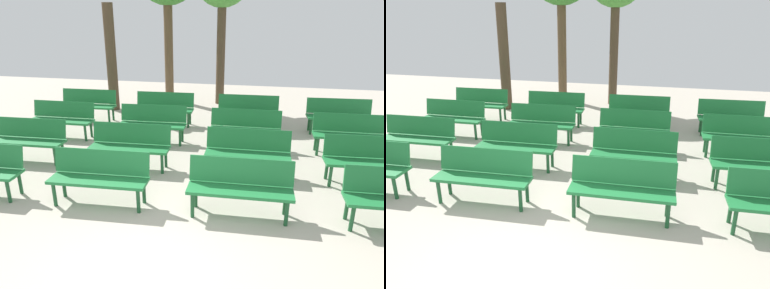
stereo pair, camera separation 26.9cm
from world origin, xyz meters
The scene contains 16 objects.
ground_plane centered at (0.00, 0.00, 0.00)m, with size 24.00×24.00×0.00m, color #B2A899.
bench_r0_c1 centered at (-1.22, 1.54, 0.50)m, with size 1.62×0.55×0.87m.
bench_r0_c2 centered at (1.04, 1.63, 0.50)m, with size 1.61×0.53×0.87m.
bench_r1_c0 centered at (-3.48, 2.95, 0.50)m, with size 1.62×0.54×0.87m.
bench_r1_c1 centered at (-1.25, 3.02, 0.50)m, with size 1.62×0.54×0.87m.
bench_r1_c2 centered at (1.07, 3.13, 0.50)m, with size 1.61×0.51×0.87m.
bench_r1_c3 centered at (3.25, 3.15, 0.50)m, with size 1.62×0.57×0.87m.
bench_r2_c0 centered at (-3.57, 4.47, 0.50)m, with size 1.61×0.51×0.87m.
bench_r2_c1 centered at (-1.26, 4.56, 0.50)m, with size 1.62×0.56×0.87m.
bench_r2_c2 centered at (0.94, 4.58, 0.50)m, with size 1.61×0.51×0.87m.
bench_r2_c3 centered at (3.22, 4.64, 0.50)m, with size 1.61×0.51×0.87m.
bench_r3_c0 centered at (-3.62, 5.95, 0.50)m, with size 1.62×0.54×0.87m.
bench_r3_c1 centered at (-1.36, 6.00, 0.50)m, with size 1.62×0.55×0.87m.
bench_r3_c2 centered at (0.91, 6.10, 0.50)m, with size 1.62×0.54×0.87m.
bench_r3_c3 centered at (3.22, 6.14, 0.50)m, with size 1.62×0.57×0.87m.
tree_1 centered at (-3.37, 7.24, 1.61)m, with size 0.32×0.32×3.21m.
Camera 2 is at (1.56, -3.32, 3.00)m, focal length 33.88 mm.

